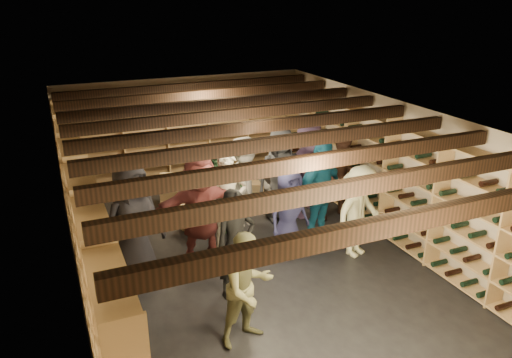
{
  "coord_description": "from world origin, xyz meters",
  "views": [
    {
      "loc": [
        -2.85,
        -6.63,
        4.18
      ],
      "look_at": [
        0.1,
        0.2,
        1.34
      ],
      "focal_mm": 35.0,
      "sensor_mm": 36.0,
      "label": 1
    }
  ],
  "objects": [
    {
      "name": "person_6",
      "position": [
        0.58,
        -0.04,
        0.76
      ],
      "size": [
        0.83,
        0.63,
        1.52
      ],
      "primitive_type": "imported",
      "rotation": [
        0.0,
        0.0,
        0.22
      ],
      "color": "#24254C",
      "rests_on": "ground"
    },
    {
      "name": "crate_stack_right",
      "position": [
        -0.56,
        1.5,
        0.26
      ],
      "size": [
        0.59,
        0.49,
        0.51
      ],
      "rotation": [
        0.0,
        0.0,
        0.38
      ],
      "color": "tan",
      "rests_on": "ground"
    },
    {
      "name": "wine_rack_back",
      "position": [
        0.0,
        3.83,
        1.07
      ],
      "size": [
        4.7,
        0.3,
        2.15
      ],
      "color": "tan",
      "rests_on": "ground"
    },
    {
      "name": "crate_stack_left",
      "position": [
        -0.67,
        2.68,
        0.34
      ],
      "size": [
        0.58,
        0.47,
        0.68
      ],
      "rotation": [
        0.0,
        0.0,
        -0.31
      ],
      "color": "tan",
      "rests_on": "ground"
    },
    {
      "name": "ground",
      "position": [
        0.0,
        0.0,
        0.0
      ],
      "size": [
        8.0,
        8.0,
        0.0
      ],
      "primitive_type": "plane",
      "color": "black",
      "rests_on": "ground"
    },
    {
      "name": "ceiling",
      "position": [
        0.0,
        0.0,
        2.4
      ],
      "size": [
        5.5,
        8.0,
        0.01
      ],
      "primitive_type": "cube",
      "color": "beige",
      "rests_on": "walls"
    },
    {
      "name": "wine_rack_left",
      "position": [
        -2.57,
        0.0,
        1.08
      ],
      "size": [
        0.32,
        7.5,
        2.15
      ],
      "color": "tan",
      "rests_on": "ground"
    },
    {
      "name": "person_7",
      "position": [
        -0.26,
        0.53,
        0.87
      ],
      "size": [
        0.72,
        0.57,
        1.74
      ],
      "primitive_type": "imported",
      "rotation": [
        0.0,
        0.0,
        -0.26
      ],
      "color": "#9D9581",
      "rests_on": "ground"
    },
    {
      "name": "person_10",
      "position": [
        -0.21,
        1.3,
        0.83
      ],
      "size": [
        1.06,
        0.74,
        1.67
      ],
      "primitive_type": "imported",
      "rotation": [
        0.0,
        0.0,
        -0.37
      ],
      "color": "#2C5331",
      "rests_on": "ground"
    },
    {
      "name": "ceiling_joists",
      "position": [
        0.0,
        0.0,
        2.26
      ],
      "size": [
        5.4,
        7.12,
        0.18
      ],
      "color": "black",
      "rests_on": "ground"
    },
    {
      "name": "person_5",
      "position": [
        -0.79,
        0.36,
        0.91
      ],
      "size": [
        1.7,
        0.56,
        1.82
      ],
      "primitive_type": "imported",
      "rotation": [
        0.0,
        0.0,
        -0.02
      ],
      "color": "brown",
      "rests_on": "ground"
    },
    {
      "name": "person_4",
      "position": [
        1.25,
        0.12,
        0.95
      ],
      "size": [
        1.2,
        0.82,
        1.89
      ],
      "primitive_type": "imported",
      "rotation": [
        0.0,
        0.0,
        0.36
      ],
      "color": "navy",
      "rests_on": "ground"
    },
    {
      "name": "person_11",
      "position": [
        1.69,
        1.3,
        0.93
      ],
      "size": [
        1.81,
        1.11,
        1.86
      ],
      "primitive_type": "imported",
      "rotation": [
        0.0,
        0.0,
        0.35
      ],
      "color": "slate",
      "rests_on": "ground"
    },
    {
      "name": "person_3",
      "position": [
        1.64,
        -0.5,
        0.78
      ],
      "size": [
        1.15,
        0.88,
        1.57
      ],
      "primitive_type": "imported",
      "rotation": [
        0.0,
        0.0,
        0.33
      ],
      "color": "beige",
      "rests_on": "ground"
    },
    {
      "name": "person_1",
      "position": [
        -0.64,
        -0.8,
        0.82
      ],
      "size": [
        0.62,
        0.42,
        1.64
      ],
      "primitive_type": "imported",
      "rotation": [
        0.0,
        0.0,
        0.05
      ],
      "color": "black",
      "rests_on": "ground"
    },
    {
      "name": "person_9",
      "position": [
        0.34,
        1.3,
        0.86
      ],
      "size": [
        1.15,
        0.72,
        1.71
      ],
      "primitive_type": "imported",
      "rotation": [
        0.0,
        0.0,
        0.08
      ],
      "color": "#A09991",
      "rests_on": "ground"
    },
    {
      "name": "crate_loose",
      "position": [
        1.15,
        2.84,
        0.09
      ],
      "size": [
        0.58,
        0.48,
        0.17
      ],
      "primitive_type": "cube",
      "rotation": [
        0.0,
        0.0,
        -0.33
      ],
      "color": "tan",
      "rests_on": "ground"
    },
    {
      "name": "person_0",
      "position": [
        -1.88,
        0.19,
        0.95
      ],
      "size": [
        1.08,
        0.89,
        1.9
      ],
      "primitive_type": "imported",
      "rotation": [
        0.0,
        0.0,
        0.36
      ],
      "color": "black",
      "rests_on": "ground"
    },
    {
      "name": "wine_rack_right",
      "position": [
        2.57,
        0.0,
        1.08
      ],
      "size": [
        0.32,
        7.5,
        2.15
      ],
      "color": "tan",
      "rests_on": "ground"
    },
    {
      "name": "walls",
      "position": [
        0.0,
        0.0,
        1.2
      ],
      "size": [
        5.52,
        8.02,
        2.4
      ],
      "color": "beige",
      "rests_on": "ground"
    },
    {
      "name": "person_8",
      "position": [
        2.18,
        0.83,
        0.85
      ],
      "size": [
        0.88,
        0.72,
        1.7
      ],
      "primitive_type": "imported",
      "rotation": [
        0.0,
        0.0,
        -0.09
      ],
      "color": "#45281D",
      "rests_on": "ground"
    },
    {
      "name": "person_2",
      "position": [
        -0.86,
        -1.79,
        0.75
      ],
      "size": [
        0.84,
        0.72,
        1.49
      ],
      "primitive_type": "imported",
      "rotation": [
        0.0,
        0.0,
        0.24
      ],
      "color": "brown",
      "rests_on": "ground"
    },
    {
      "name": "person_12",
      "position": [
        1.08,
        1.3,
        0.91
      ],
      "size": [
        0.96,
        0.7,
        1.82
      ],
      "primitive_type": "imported",
      "rotation": [
        0.0,
        0.0,
        -0.14
      ],
      "color": "#303135",
      "rests_on": "ground"
    }
  ]
}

